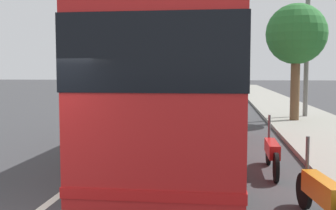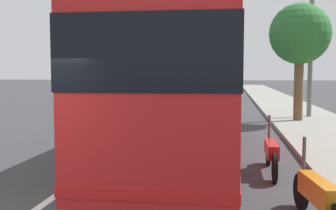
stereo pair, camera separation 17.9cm
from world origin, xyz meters
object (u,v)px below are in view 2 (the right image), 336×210
at_px(coach_bus, 184,83).
at_px(car_oncoming, 176,87).
at_px(car_ahead_same_lane, 224,84).
at_px(roadside_tree_mid_block, 300,35).
at_px(utility_pole, 311,47).
at_px(motorcycle_far_end, 271,153).
at_px(motorcycle_nearest_curb, 318,196).
at_px(car_side_street, 161,92).
at_px(car_behind_bus, 214,90).

bearing_deg(coach_bus, car_oncoming, 7.36).
xyz_separation_m(car_oncoming, car_ahead_same_lane, (9.70, -4.83, 0.08)).
bearing_deg(roadside_tree_mid_block, utility_pole, -24.86).
relative_size(motorcycle_far_end, car_oncoming, 0.54).
relative_size(motorcycle_nearest_curb, car_ahead_same_lane, 0.48).
distance_m(car_oncoming, car_side_street, 10.47).
xyz_separation_m(motorcycle_nearest_curb, car_oncoming, (36.63, 6.85, 0.22)).
height_order(car_behind_bus, car_side_street, car_behind_bus).
bearing_deg(motorcycle_nearest_curb, coach_bus, 21.07).
relative_size(car_side_street, roadside_tree_mid_block, 0.76).
relative_size(car_behind_bus, utility_pole, 0.65).
bearing_deg(utility_pole, car_side_street, 38.51).
relative_size(coach_bus, motorcycle_far_end, 4.60).
bearing_deg(car_ahead_same_lane, motorcycle_nearest_curb, -179.76).
bearing_deg(motorcycle_far_end, car_oncoming, 11.69).
xyz_separation_m(motorcycle_far_end, roadside_tree_mid_block, (9.54, -2.10, 3.47)).
height_order(motorcycle_nearest_curb, car_oncoming, car_oncoming).
bearing_deg(motorcycle_nearest_curb, car_ahead_same_lane, -5.71).
bearing_deg(motorcycle_nearest_curb, car_behind_bus, -3.26).
distance_m(motorcycle_far_end, utility_pole, 12.03).
bearing_deg(car_side_street, roadside_tree_mid_block, 28.23).
height_order(coach_bus, roadside_tree_mid_block, roadside_tree_mid_block).
xyz_separation_m(coach_bus, roadside_tree_mid_block, (8.35, -4.23, 1.93)).
xyz_separation_m(coach_bus, utility_pole, (10.08, -5.04, 1.49)).
bearing_deg(car_oncoming, motorcycle_far_end, 10.02).
height_order(coach_bus, car_oncoming, coach_bus).
distance_m(car_oncoming, car_ahead_same_lane, 10.84).
bearing_deg(car_behind_bus, utility_pole, -159.97).
xyz_separation_m(motorcycle_far_end, utility_pole, (11.27, -2.90, 3.03)).
xyz_separation_m(car_side_street, utility_pole, (-11.63, -9.25, 2.80)).
xyz_separation_m(car_behind_bus, roadside_tree_mid_block, (-18.78, -4.48, 3.25)).
height_order(car_behind_bus, car_oncoming, car_behind_bus).
xyz_separation_m(car_ahead_same_lane, utility_pole, (-31.80, -4.57, 2.74)).
bearing_deg(car_side_street, motorcycle_far_end, 11.42).
bearing_deg(motorcycle_nearest_curb, car_oncoming, 2.38).
bearing_deg(motorcycle_far_end, motorcycle_nearest_curb, -173.06).
bearing_deg(car_ahead_same_lane, roadside_tree_mid_block, -175.86).
bearing_deg(car_behind_bus, car_oncoming, 41.97).
height_order(car_ahead_same_lane, roadside_tree_mid_block, roadside_tree_mid_block).
distance_m(motorcycle_far_end, roadside_tree_mid_block, 10.37).
bearing_deg(car_behind_bus, motorcycle_far_end, -172.38).
height_order(roadside_tree_mid_block, utility_pole, utility_pole).
bearing_deg(car_oncoming, car_behind_bus, 38.16).
relative_size(coach_bus, car_side_street, 2.58).
xyz_separation_m(car_behind_bus, car_ahead_same_lane, (14.76, -0.71, 0.07)).
bearing_deg(utility_pole, roadside_tree_mid_block, 155.14).
relative_size(motorcycle_far_end, car_behind_bus, 0.51).
bearing_deg(car_oncoming, coach_bus, 6.72).
xyz_separation_m(car_oncoming, utility_pole, (-22.10, -9.40, 2.81)).
relative_size(car_side_street, car_ahead_same_lane, 0.88).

